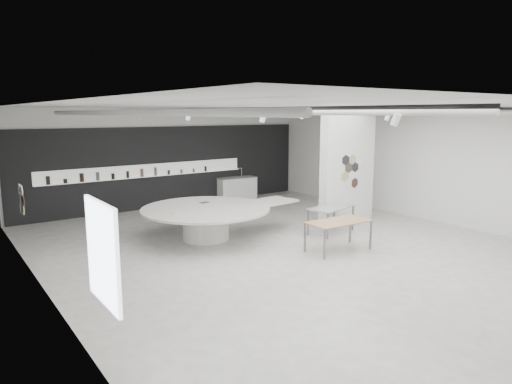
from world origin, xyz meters
TOP-DOWN VIEW (x-y plane):
  - room at (-0.09, -0.00)m, footprint 12.02×14.02m
  - back_wall_display at (-0.08, 6.93)m, footprint 11.80×0.27m
  - partition_column at (3.50, 1.00)m, footprint 2.20×0.38m
  - display_island at (-1.28, 1.88)m, footprint 5.04×4.13m
  - sample_table_wood at (0.93, -1.13)m, footprint 1.76×0.95m
  - sample_table_stone at (2.11, 0.32)m, footprint 1.69×1.11m
  - kitchen_counter at (2.80, 6.55)m, footprint 1.71×0.79m

SIDE VIEW (x-z plane):
  - kitchen_counter at x=2.80m, z-range -0.18..1.12m
  - display_island at x=-1.28m, z-range 0.14..1.08m
  - sample_table_stone at x=2.11m, z-range 0.33..1.13m
  - sample_table_wood at x=0.93m, z-range 0.34..1.15m
  - back_wall_display at x=-0.08m, z-range -0.01..3.09m
  - partition_column at x=3.50m, z-range 0.00..3.60m
  - room at x=-0.09m, z-range 0.16..3.98m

